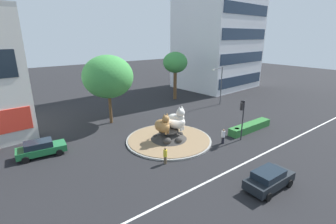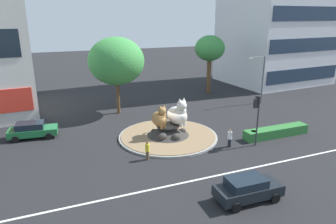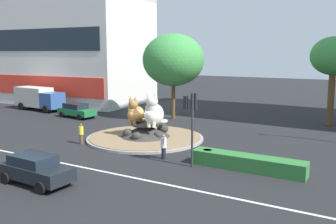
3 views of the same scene
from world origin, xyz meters
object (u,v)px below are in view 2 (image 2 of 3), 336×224
traffic_light_mast (257,110)px  litter_bin (254,136)px  broadleaf_tree_behind_island (210,49)px  second_tree_near_tower (116,61)px  cat_statue_white (178,114)px  pedestrian_white_shirt (230,138)px  pedestrian_yellow_shirt (147,150)px  streetlight_arm (261,75)px  sedan_on_far_lane (32,130)px  cat_statue_tabby (160,118)px  hatchback_near_shophouse (248,188)px

traffic_light_mast → litter_bin: (0.66, 0.97, -2.90)m
broadleaf_tree_behind_island → second_tree_near_tower: (-14.80, -4.74, -0.34)m
broadleaf_tree_behind_island → cat_statue_white: bearing=-128.3°
traffic_light_mast → pedestrian_white_shirt: (-2.29, 0.49, -2.49)m
cat_statue_white → pedestrian_yellow_shirt: 5.82m
second_tree_near_tower → broadleaf_tree_behind_island: bearing=17.8°
broadleaf_tree_behind_island → streetlight_arm: 8.75m
sedan_on_far_lane → traffic_light_mast: bearing=-20.5°
cat_statue_tabby → second_tree_near_tower: bearing=179.6°
broadleaf_tree_behind_island → sedan_on_far_lane: broadleaf_tree_behind_island is taller
cat_statue_tabby → litter_bin: size_ratio=2.69×
cat_statue_white → second_tree_near_tower: (-3.57, 9.48, 3.96)m
traffic_light_mast → sedan_on_far_lane: 20.94m
traffic_light_mast → pedestrian_white_shirt: traffic_light_mast is taller
second_tree_near_tower → hatchback_near_shophouse: second_tree_near_tower is taller
cat_statue_white → sedan_on_far_lane: size_ratio=0.68×
streetlight_arm → litter_bin: streetlight_arm is taller
cat_statue_tabby → second_tree_near_tower: 10.42m
sedan_on_far_lane → hatchback_near_shophouse: 20.73m
second_tree_near_tower → sedan_on_far_lane: size_ratio=1.96×
broadleaf_tree_behind_island → cat_statue_tabby: bearing=-132.7°
pedestrian_yellow_shirt → litter_bin: pedestrian_yellow_shirt is taller
second_tree_near_tower → streetlight_arm: bearing=-8.8°
broadleaf_tree_behind_island → sedan_on_far_lane: size_ratio=1.86×
cat_statue_white → traffic_light_mast: size_ratio=0.68×
cat_statue_white → pedestrian_white_shirt: 5.33m
pedestrian_white_shirt → hatchback_near_shophouse: pedestrian_white_shirt is taller
second_tree_near_tower → pedestrian_yellow_shirt: size_ratio=5.61×
pedestrian_yellow_shirt → cat_statue_tabby: bearing=-38.8°
second_tree_near_tower → traffic_light_mast: bearing=-56.8°
litter_bin → traffic_light_mast: bearing=-124.4°
traffic_light_mast → sedan_on_far_lane: traffic_light_mast is taller
litter_bin → sedan_on_far_lane: bearing=156.5°
second_tree_near_tower → streetlight_arm: (18.25, -2.81, -2.44)m
traffic_light_mast → hatchback_near_shophouse: traffic_light_mast is taller
pedestrian_yellow_shirt → hatchback_near_shophouse: (4.06, -7.78, -0.01)m
pedestrian_yellow_shirt → hatchback_near_shophouse: size_ratio=0.37×
broadleaf_tree_behind_island → pedestrian_yellow_shirt: 24.36m
cat_statue_white → broadleaf_tree_behind_island: broadleaf_tree_behind_island is taller
broadleaf_tree_behind_island → traffic_light_mast: bearing=-106.9°
cat_statue_tabby → streetlight_arm: 17.84m
broadleaf_tree_behind_island → streetlight_arm: size_ratio=1.35×
traffic_light_mast → sedan_on_far_lane: (-18.56, 9.34, -2.54)m
cat_statue_white → broadleaf_tree_behind_island: 18.62m
cat_statue_tabby → cat_statue_white: cat_statue_white is taller
broadleaf_tree_behind_island → pedestrian_white_shirt: size_ratio=5.16×
cat_statue_tabby → pedestrian_yellow_shirt: size_ratio=1.52×
cat_statue_tabby → sedan_on_far_lane: (-11.18, 4.80, -1.26)m
sedan_on_far_lane → litter_bin: bearing=-17.4°
pedestrian_white_shirt → litter_bin: pedestrian_white_shirt is taller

